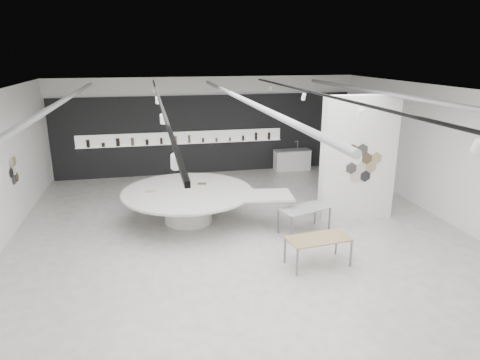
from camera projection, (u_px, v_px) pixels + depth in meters
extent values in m
cube|color=beige|center=(246.00, 243.00, 11.00)|extent=(12.00, 14.00, 0.01)
cube|color=silver|center=(247.00, 93.00, 9.90)|extent=(12.00, 14.00, 0.01)
cube|color=white|center=(207.00, 126.00, 17.00)|extent=(12.00, 0.01, 3.80)
cube|color=white|center=(460.00, 160.00, 11.66)|extent=(0.01, 14.00, 3.80)
cylinder|color=#939396|center=(59.00, 103.00, 9.56)|extent=(0.12, 12.00, 0.12)
cylinder|color=#939396|center=(242.00, 99.00, 10.42)|extent=(0.12, 12.00, 0.12)
cylinder|color=#939396|center=(397.00, 95.00, 11.27)|extent=(0.12, 12.00, 0.12)
cube|color=black|center=(159.00, 100.00, 9.52)|extent=(0.05, 13.00, 0.06)
cylinder|color=white|center=(175.00, 162.00, 4.89)|extent=(0.11, 0.18, 0.21)
cylinder|color=white|center=(163.00, 119.00, 7.98)|extent=(0.11, 0.18, 0.21)
cylinder|color=white|center=(158.00, 100.00, 11.07)|extent=(0.11, 0.18, 0.21)
cylinder|color=white|center=(154.00, 89.00, 14.16)|extent=(0.11, 0.18, 0.21)
cube|color=black|center=(327.00, 96.00, 10.33)|extent=(0.05, 13.00, 0.06)
cylinder|color=white|center=(477.00, 146.00, 5.70)|extent=(0.11, 0.18, 0.21)
cylinder|color=white|center=(360.00, 113.00, 8.79)|extent=(0.11, 0.18, 0.21)
cylinder|color=white|center=(304.00, 97.00, 11.88)|extent=(0.11, 0.18, 0.21)
cylinder|color=white|center=(271.00, 87.00, 14.97)|extent=(0.11, 0.18, 0.21)
cylinder|color=black|center=(14.00, 180.00, 11.73)|extent=(0.03, 0.28, 0.28)
cylinder|color=#4C3E26|center=(17.00, 177.00, 11.98)|extent=(0.03, 0.28, 0.28)
cylinder|color=white|center=(14.00, 170.00, 11.79)|extent=(0.03, 0.28, 0.28)
cylinder|color=black|center=(12.00, 173.00, 11.54)|extent=(0.03, 0.28, 0.28)
cylinder|color=#BAACA0|center=(12.00, 164.00, 11.60)|extent=(0.03, 0.28, 0.28)
cylinder|color=#998B5E|center=(14.00, 161.00, 11.84)|extent=(0.03, 0.28, 0.28)
cube|color=black|center=(207.00, 135.00, 17.04)|extent=(11.80, 0.10, 3.10)
cube|color=white|center=(182.00, 138.00, 16.79)|extent=(8.00, 0.06, 0.46)
cube|color=white|center=(182.00, 144.00, 16.80)|extent=(8.00, 0.18, 0.02)
cylinder|color=black|center=(88.00, 144.00, 16.04)|extent=(0.13, 0.13, 0.29)
cylinder|color=black|center=(103.00, 145.00, 16.17)|extent=(0.13, 0.13, 0.15)
cylinder|color=black|center=(118.00, 142.00, 16.26)|extent=(0.14, 0.14, 0.30)
cylinder|color=brown|center=(133.00, 142.00, 16.37)|extent=(0.12, 0.12, 0.29)
cylinder|color=black|center=(147.00, 142.00, 16.49)|extent=(0.12, 0.12, 0.21)
cylinder|color=black|center=(161.00, 141.00, 16.60)|extent=(0.10, 0.10, 0.25)
cylinder|color=brown|center=(175.00, 140.00, 16.70)|extent=(0.12, 0.12, 0.30)
cylinder|color=brown|center=(189.00, 139.00, 16.81)|extent=(0.10, 0.10, 0.31)
cylinder|color=black|center=(203.00, 140.00, 16.94)|extent=(0.09, 0.09, 0.17)
cylinder|color=brown|center=(217.00, 140.00, 17.05)|extent=(0.10, 0.10, 0.16)
cylinder|color=brown|center=(230.00, 139.00, 17.16)|extent=(0.09, 0.09, 0.15)
cylinder|color=black|center=(243.00, 138.00, 17.26)|extent=(0.09, 0.09, 0.21)
cylinder|color=black|center=(256.00, 136.00, 17.36)|extent=(0.11, 0.11, 0.31)
cylinder|color=black|center=(269.00, 136.00, 17.47)|extent=(0.11, 0.11, 0.29)
cube|color=white|center=(358.00, 159.00, 12.12)|extent=(2.20, 0.35, 3.60)
cylinder|color=#BAACA0|center=(361.00, 168.00, 12.00)|extent=(0.34, 0.03, 0.34)
cylinder|color=#998B5E|center=(371.00, 167.00, 12.06)|extent=(0.34, 0.03, 0.34)
cylinder|color=black|center=(351.00, 168.00, 11.94)|extent=(0.34, 0.03, 0.34)
cylinder|color=#4C3E26|center=(367.00, 158.00, 11.96)|extent=(0.34, 0.03, 0.34)
cylinder|color=white|center=(357.00, 159.00, 11.89)|extent=(0.34, 0.03, 0.34)
cylinder|color=black|center=(365.00, 176.00, 12.10)|extent=(0.34, 0.03, 0.34)
cylinder|color=#BAACA0|center=(355.00, 177.00, 12.04)|extent=(0.34, 0.03, 0.34)
cylinder|color=#998B5E|center=(376.00, 158.00, 12.02)|extent=(0.34, 0.03, 0.34)
cylinder|color=black|center=(363.00, 150.00, 11.85)|extent=(0.34, 0.03, 0.34)
cylinder|color=#4C3E26|center=(353.00, 150.00, 11.79)|extent=(0.34, 0.03, 0.34)
cylinder|color=white|center=(188.00, 207.00, 12.28)|extent=(1.51, 1.51, 0.88)
cylinder|color=beige|center=(188.00, 192.00, 12.14)|extent=(4.18, 4.18, 0.06)
cube|color=beige|center=(262.00, 195.00, 11.81)|extent=(1.78, 1.24, 0.06)
cube|color=#998B5E|center=(151.00, 191.00, 12.05)|extent=(0.28, 0.22, 0.01)
cube|color=#4C3E26|center=(202.00, 184.00, 12.75)|extent=(0.28, 0.22, 0.01)
cube|color=#93744C|center=(318.00, 239.00, 9.70)|extent=(1.50, 0.87, 0.03)
cube|color=slate|center=(297.00, 263.00, 9.30)|extent=(0.04, 0.04, 0.64)
cube|color=slate|center=(285.00, 250.00, 9.88)|extent=(0.04, 0.04, 0.64)
cube|color=slate|center=(351.00, 254.00, 9.72)|extent=(0.04, 0.04, 0.64)
cube|color=slate|center=(336.00, 242.00, 10.30)|extent=(0.04, 0.04, 0.64)
cube|color=gray|center=(305.00, 209.00, 11.47)|extent=(1.50, 1.08, 0.03)
cube|color=slate|center=(292.00, 229.00, 11.01)|extent=(0.05, 0.05, 0.67)
cube|color=slate|center=(278.00, 222.00, 11.51)|extent=(0.05, 0.05, 0.67)
cube|color=slate|center=(329.00, 220.00, 11.64)|extent=(0.05, 0.05, 0.67)
cube|color=slate|center=(315.00, 213.00, 12.14)|extent=(0.05, 0.05, 0.67)
cube|color=white|center=(292.00, 160.00, 17.70)|extent=(1.47, 0.57, 0.82)
cube|color=gray|center=(292.00, 150.00, 17.58)|extent=(1.51, 0.61, 0.03)
cylinder|color=silver|center=(298.00, 145.00, 17.71)|extent=(0.02, 0.02, 0.33)
cylinder|color=silver|center=(296.00, 141.00, 17.65)|extent=(0.15, 0.02, 0.02)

